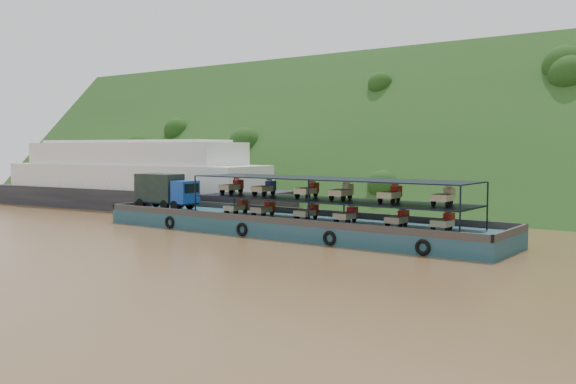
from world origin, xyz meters
The scene contains 4 objects.
ground centered at (0.00, 0.00, 0.00)m, with size 160.00×160.00×0.00m, color brown.
hillside centered at (0.00, 36.00, 0.00)m, with size 140.00×28.00×28.00m, color #1F3D16.
cargo_barge centered at (-1.76, 1.55, 1.10)m, with size 35.00×7.18×4.54m.
passenger_ferry centered at (-28.42, 9.27, 3.33)m, with size 38.76×13.52×7.69m.
Camera 1 is at (29.15, -39.41, 6.88)m, focal length 40.00 mm.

